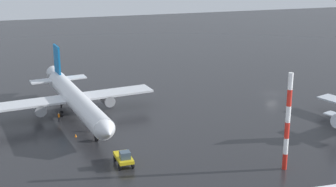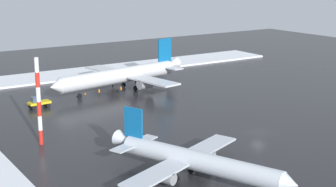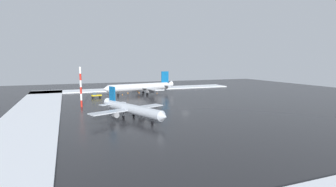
{
  "view_description": "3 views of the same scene",
  "coord_description": "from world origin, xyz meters",
  "px_view_note": "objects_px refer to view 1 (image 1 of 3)",
  "views": [
    {
      "loc": [
        -50.35,
        -97.32,
        33.21
      ],
      "look_at": [
        -24.11,
        -1.53,
        2.47
      ],
      "focal_mm": 55.0,
      "sensor_mm": 36.0,
      "label": 1
    },
    {
      "loc": [
        64.86,
        -62.14,
        28.65
      ],
      "look_at": [
        -25.22,
        -2.91,
        2.52
      ],
      "focal_mm": 55.0,
      "sensor_mm": 36.0,
      "label": 2
    },
    {
      "loc": [
        84.79,
        -39.79,
        16.9
      ],
      "look_at": [
        -18.99,
        0.72,
        2.96
      ],
      "focal_mm": 28.0,
      "sensor_mm": 36.0,
      "label": 3
    }
  ],
  "objects_px": {
    "ground_crew_mid_apron": "(92,115)",
    "traffic_cone_mid_line": "(76,135)",
    "pushback_tug": "(124,157)",
    "airplane_foreground_jet": "(76,100)",
    "ground_crew_near_tug": "(59,117)",
    "traffic_cone_near_nose": "(73,103)",
    "ground_crew_beside_wing": "(94,126)",
    "antenna_mast": "(288,122)"
  },
  "relations": [
    {
      "from": "pushback_tug",
      "to": "ground_crew_near_tug",
      "type": "xyz_separation_m",
      "value": [
        -8.14,
        21.9,
        -0.31
      ]
    },
    {
      "from": "ground_crew_mid_apron",
      "to": "antenna_mast",
      "type": "bearing_deg",
      "value": 57.91
    },
    {
      "from": "ground_crew_near_tug",
      "to": "traffic_cone_near_nose",
      "type": "bearing_deg",
      "value": -31.53
    },
    {
      "from": "airplane_foreground_jet",
      "to": "pushback_tug",
      "type": "distance_m",
      "value": 23.28
    },
    {
      "from": "ground_crew_mid_apron",
      "to": "traffic_cone_near_nose",
      "type": "distance_m",
      "value": 10.7
    },
    {
      "from": "pushback_tug",
      "to": "traffic_cone_near_nose",
      "type": "relative_size",
      "value": 8.57
    },
    {
      "from": "airplane_foreground_jet",
      "to": "ground_crew_beside_wing",
      "type": "height_order",
      "value": "airplane_foreground_jet"
    },
    {
      "from": "airplane_foreground_jet",
      "to": "traffic_cone_mid_line",
      "type": "height_order",
      "value": "airplane_foreground_jet"
    },
    {
      "from": "ground_crew_beside_wing",
      "to": "ground_crew_mid_apron",
      "type": "relative_size",
      "value": 1.0
    },
    {
      "from": "antenna_mast",
      "to": "traffic_cone_near_nose",
      "type": "bearing_deg",
      "value": 125.3
    },
    {
      "from": "traffic_cone_near_nose",
      "to": "ground_crew_near_tug",
      "type": "bearing_deg",
      "value": -109.69
    },
    {
      "from": "airplane_foreground_jet",
      "to": "ground_crew_mid_apron",
      "type": "xyz_separation_m",
      "value": [
        2.72,
        -1.72,
        -2.78
      ]
    },
    {
      "from": "ground_crew_near_tug",
      "to": "ground_crew_beside_wing",
      "type": "xyz_separation_m",
      "value": [
        5.65,
        -6.45,
        0.0
      ]
    },
    {
      "from": "traffic_cone_near_nose",
      "to": "traffic_cone_mid_line",
      "type": "distance_m",
      "value": 17.87
    },
    {
      "from": "ground_crew_beside_wing",
      "to": "traffic_cone_mid_line",
      "type": "relative_size",
      "value": 3.11
    },
    {
      "from": "traffic_cone_mid_line",
      "to": "traffic_cone_near_nose",
      "type": "bearing_deg",
      "value": 86.44
    },
    {
      "from": "traffic_cone_near_nose",
      "to": "airplane_foreground_jet",
      "type": "bearing_deg",
      "value": -89.67
    },
    {
      "from": "airplane_foreground_jet",
      "to": "pushback_tug",
      "type": "bearing_deg",
      "value": 2.28
    },
    {
      "from": "pushback_tug",
      "to": "traffic_cone_near_nose",
      "type": "height_order",
      "value": "pushback_tug"
    },
    {
      "from": "pushback_tug",
      "to": "ground_crew_mid_apron",
      "type": "height_order",
      "value": "pushback_tug"
    },
    {
      "from": "ground_crew_beside_wing",
      "to": "ground_crew_mid_apron",
      "type": "xyz_separation_m",
      "value": [
        0.46,
        5.48,
        0.0
      ]
    },
    {
      "from": "antenna_mast",
      "to": "traffic_cone_near_nose",
      "type": "height_order",
      "value": "antenna_mast"
    },
    {
      "from": "ground_crew_near_tug",
      "to": "traffic_cone_mid_line",
      "type": "bearing_deg",
      "value": -177.08
    },
    {
      "from": "ground_crew_beside_wing",
      "to": "traffic_cone_mid_line",
      "type": "distance_m",
      "value": 4.03
    },
    {
      "from": "pushback_tug",
      "to": "ground_crew_mid_apron",
      "type": "bearing_deg",
      "value": -177.56
    },
    {
      "from": "pushback_tug",
      "to": "ground_crew_mid_apron",
      "type": "relative_size",
      "value": 2.76
    },
    {
      "from": "pushback_tug",
      "to": "antenna_mast",
      "type": "relative_size",
      "value": 0.32
    },
    {
      "from": "ground_crew_mid_apron",
      "to": "traffic_cone_near_nose",
      "type": "height_order",
      "value": "ground_crew_mid_apron"
    },
    {
      "from": "airplane_foreground_jet",
      "to": "traffic_cone_near_nose",
      "type": "xyz_separation_m",
      "value": [
        -0.05,
        8.59,
        -3.48
      ]
    },
    {
      "from": "ground_crew_near_tug",
      "to": "pushback_tug",
      "type": "bearing_deg",
      "value": -171.45
    },
    {
      "from": "airplane_foreground_jet",
      "to": "ground_crew_near_tug",
      "type": "bearing_deg",
      "value": -87.06
    },
    {
      "from": "ground_crew_near_tug",
      "to": "traffic_cone_near_nose",
      "type": "xyz_separation_m",
      "value": [
        3.34,
        9.34,
        -0.7
      ]
    },
    {
      "from": "traffic_cone_near_nose",
      "to": "pushback_tug",
      "type": "bearing_deg",
      "value": -81.27
    },
    {
      "from": "ground_crew_mid_apron",
      "to": "traffic_cone_mid_line",
      "type": "bearing_deg",
      "value": -10.3
    },
    {
      "from": "pushback_tug",
      "to": "ground_crew_beside_wing",
      "type": "height_order",
      "value": "pushback_tug"
    },
    {
      "from": "traffic_cone_near_nose",
      "to": "traffic_cone_mid_line",
      "type": "height_order",
      "value": "same"
    },
    {
      "from": "pushback_tug",
      "to": "traffic_cone_mid_line",
      "type": "distance_m",
      "value": 14.69
    },
    {
      "from": "ground_crew_beside_wing",
      "to": "antenna_mast",
      "type": "distance_m",
      "value": 34.67
    },
    {
      "from": "traffic_cone_near_nose",
      "to": "ground_crew_beside_wing",
      "type": "bearing_deg",
      "value": -81.7
    },
    {
      "from": "pushback_tug",
      "to": "ground_crew_near_tug",
      "type": "height_order",
      "value": "pushback_tug"
    },
    {
      "from": "pushback_tug",
      "to": "ground_crew_mid_apron",
      "type": "xyz_separation_m",
      "value": [
        -2.03,
        20.93,
        -0.31
      ]
    },
    {
      "from": "airplane_foreground_jet",
      "to": "ground_crew_near_tug",
      "type": "xyz_separation_m",
      "value": [
        -3.39,
        -0.75,
        -2.78
      ]
    }
  ]
}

